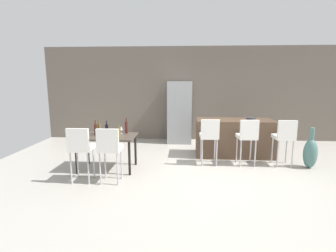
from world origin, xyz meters
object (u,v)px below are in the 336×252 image
at_px(wine_bottle_near, 96,129).
at_px(wine_bottle_far, 99,128).
at_px(dining_chair_far, 109,147).
at_px(wine_bottle_end, 107,130).
at_px(bar_chair_left, 209,135).
at_px(dining_table, 107,139).
at_px(bar_chair_right, 285,136).
at_px(wine_glass_left, 121,128).
at_px(kitchen_island, 234,138).
at_px(wine_bottle_right, 127,127).
at_px(floor_vase, 310,153).
at_px(fruit_bowl, 251,119).
at_px(wine_bottle_inner, 119,133).
at_px(bar_chair_middle, 247,135).
at_px(refrigerator, 180,112).
at_px(dining_chair_near, 80,146).

height_order(wine_bottle_near, wine_bottle_far, wine_bottle_far).
height_order(dining_chair_far, wine_bottle_end, wine_bottle_end).
height_order(bar_chair_left, dining_table, bar_chair_left).
xyz_separation_m(bar_chair_right, wine_glass_left, (-3.56, -0.24, 0.17)).
bearing_deg(wine_bottle_near, kitchen_island, 20.74).
xyz_separation_m(kitchen_island, wine_bottle_right, (-2.52, -0.94, 0.41)).
height_order(bar_chair_left, wine_glass_left, bar_chair_left).
bearing_deg(wine_bottle_end, wine_glass_left, 45.53).
distance_m(wine_bottle_near, floor_vase, 4.65).
distance_m(kitchen_island, wine_bottle_end, 3.15).
relative_size(wine_glass_left, fruit_bowl, 0.78).
xyz_separation_m(wine_bottle_inner, wine_bottle_right, (0.04, 0.53, 0.02)).
distance_m(bar_chair_left, wine_bottle_inner, 2.00).
height_order(kitchen_island, wine_bottle_end, wine_bottle_end).
distance_m(bar_chair_right, fruit_bowl, 0.93).
bearing_deg(dining_table, bar_chair_middle, 8.15).
bearing_deg(fruit_bowl, bar_chair_left, -147.05).
xyz_separation_m(wine_bottle_end, floor_vase, (4.34, 0.41, -0.53)).
bearing_deg(bar_chair_right, wine_bottle_near, -174.15).
distance_m(dining_table, wine_bottle_inner, 0.47).
bearing_deg(wine_glass_left, wine_bottle_near, -160.78).
bearing_deg(wine_bottle_end, refrigerator, 60.91).
relative_size(kitchen_island, fruit_bowl, 8.43).
xyz_separation_m(bar_chair_middle, dining_chair_near, (-3.30, -1.18, 0.00)).
xyz_separation_m(kitchen_island, refrigerator, (-1.40, 1.37, 0.46)).
relative_size(kitchen_island, wine_bottle_end, 5.80).
xyz_separation_m(wine_bottle_right, wine_bottle_far, (-0.58, -0.11, -0.01)).
height_order(kitchen_island, bar_chair_left, bar_chair_left).
bearing_deg(bar_chair_middle, wine_glass_left, -175.02).
bearing_deg(wine_bottle_far, bar_chair_middle, 4.95).
bearing_deg(bar_chair_left, wine_bottle_near, -170.28).
height_order(wine_bottle_end, wine_bottle_far, same).
relative_size(dining_chair_near, refrigerator, 0.57).
distance_m(bar_chair_middle, wine_glass_left, 2.78).
distance_m(dining_chair_near, dining_chair_far, 0.54).
bearing_deg(wine_glass_left, refrigerator, 62.88).
relative_size(dining_table, refrigerator, 0.66).
bearing_deg(fruit_bowl, dining_chair_near, -152.07).
distance_m(dining_table, wine_glass_left, 0.39).
height_order(wine_bottle_far, floor_vase, wine_bottle_far).
height_order(bar_chair_right, wine_bottle_inner, bar_chair_right).
relative_size(bar_chair_middle, dining_chair_near, 1.00).
distance_m(bar_chair_right, dining_chair_far, 3.74).
relative_size(wine_bottle_inner, wine_glass_left, 1.67).
bearing_deg(wine_bottle_end, fruit_bowl, 20.02).
bearing_deg(wine_bottle_inner, wine_bottle_near, 153.08).
relative_size(dining_chair_far, fruit_bowl, 4.68).
height_order(wine_bottle_far, fruit_bowl, wine_bottle_far).
bearing_deg(refrigerator, bar_chair_right, -42.42).
relative_size(kitchen_island, refrigerator, 1.03).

